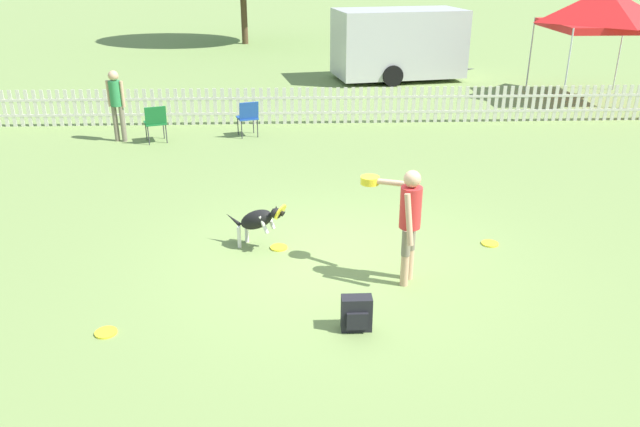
{
  "coord_description": "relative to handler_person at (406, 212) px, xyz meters",
  "views": [
    {
      "loc": [
        -0.62,
        -7.98,
        4.12
      ],
      "look_at": [
        -0.29,
        -0.03,
        0.75
      ],
      "focal_mm": 35.0,
      "sensor_mm": 36.0,
      "label": 1
    }
  ],
  "objects": [
    {
      "name": "handler_person",
      "position": [
        0.0,
        0.0,
        0.0
      ],
      "size": [
        0.79,
        0.97,
        1.58
      ],
      "rotation": [
        0.0,
        0.0,
        1.07
      ],
      "color": "tan",
      "rests_on": "ground_plane"
    },
    {
      "name": "spectator_standing",
      "position": [
        -5.49,
        6.91,
        -0.0
      ],
      "size": [
        0.41,
        0.27,
        1.64
      ],
      "rotation": [
        0.0,
        0.0,
        2.91
      ],
      "color": "#7A705B",
      "rests_on": "ground_plane"
    },
    {
      "name": "folding_chair_blue_left",
      "position": [
        -4.62,
        6.73,
        -0.47
      ],
      "size": [
        0.61,
        0.62,
        0.88
      ],
      "rotation": [
        0.0,
        0.0,
        3.48
      ],
      "color": "#333338",
      "rests_on": "ground_plane"
    },
    {
      "name": "folding_chair_center",
      "position": [
        -2.53,
        7.14,
        -0.47
      ],
      "size": [
        0.58,
        0.59,
        0.87
      ],
      "rotation": [
        0.0,
        0.0,
        3.45
      ],
      "color": "#333338",
      "rests_on": "ground_plane"
    },
    {
      "name": "frisbee_near_dog",
      "position": [
        1.51,
        1.05,
        -0.98
      ],
      "size": [
        0.26,
        0.26,
        0.02
      ],
      "color": "yellow",
      "rests_on": "ground_plane"
    },
    {
      "name": "picket_fence",
      "position": [
        -0.8,
        8.33,
        -0.53
      ],
      "size": [
        23.78,
        0.04,
        0.93
      ],
      "color": "beige",
      "rests_on": "ground_plane"
    },
    {
      "name": "leaping_dog",
      "position": [
        -1.99,
        1.06,
        -0.53
      ],
      "size": [
        0.98,
        0.63,
        0.78
      ],
      "rotation": [
        0.0,
        0.0,
        -2.07
      ],
      "color": "black",
      "rests_on": "ground_plane"
    },
    {
      "name": "frisbee_near_handler",
      "position": [
        -1.69,
        1.05,
        -0.98
      ],
      "size": [
        0.26,
        0.26,
        0.02
      ],
      "color": "yellow",
      "rests_on": "ground_plane"
    },
    {
      "name": "frisbee_midfield",
      "position": [
        -3.67,
        -1.13,
        -0.98
      ],
      "size": [
        0.26,
        0.26,
        0.02
      ],
      "color": "yellow",
      "rests_on": "ground_plane"
    },
    {
      "name": "backpack_on_grass",
      "position": [
        -0.74,
        -1.15,
        -0.78
      ],
      "size": [
        0.36,
        0.22,
        0.43
      ],
      "color": "black",
      "rests_on": "ground_plane"
    },
    {
      "name": "equipment_trailer",
      "position": [
        2.11,
        14.17,
        0.23
      ],
      "size": [
        5.14,
        2.92,
        2.32
      ],
      "rotation": [
        0.0,
        0.0,
        0.18
      ],
      "color": "#B7B7B7",
      "rests_on": "ground_plane"
    },
    {
      "name": "canopy_tent_main",
      "position": [
        7.36,
        10.73,
        1.61
      ],
      "size": [
        2.87,
        2.87,
        3.18
      ],
      "color": "silver",
      "rests_on": "ground_plane"
    },
    {
      "name": "ground_plane",
      "position": [
        -0.8,
        0.61,
        -0.99
      ],
      "size": [
        240.0,
        240.0,
        0.0
      ],
      "primitive_type": "plane",
      "color": "olive"
    }
  ]
}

